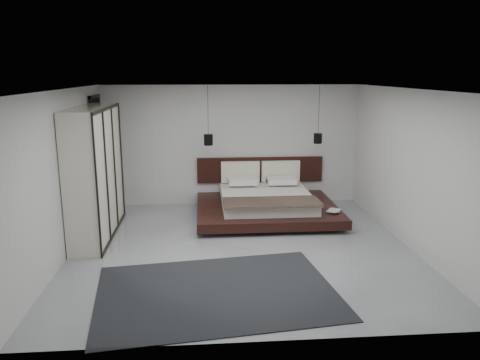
{
  "coord_description": "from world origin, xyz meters",
  "views": [
    {
      "loc": [
        -0.67,
        -7.87,
        3.08
      ],
      "look_at": [
        0.07,
        1.2,
        0.97
      ],
      "focal_mm": 35.0,
      "sensor_mm": 36.0,
      "label": 1
    }
  ],
  "objects": [
    {
      "name": "wall_back",
      "position": [
        0.0,
        3.0,
        1.4
      ],
      "size": [
        6.0,
        0.0,
        6.0
      ],
      "primitive_type": "plane",
      "rotation": [
        1.57,
        0.0,
        0.0
      ],
      "color": "silver",
      "rests_on": "floor"
    },
    {
      "name": "ceiling",
      "position": [
        0.0,
        0.0,
        2.8
      ],
      "size": [
        6.0,
        6.0,
        0.0
      ],
      "primitive_type": "plane",
      "rotation": [
        3.14,
        0.0,
        0.0
      ],
      "color": "white",
      "rests_on": "wall_back"
    },
    {
      "name": "book_lower",
      "position": [
        1.92,
        1.22,
        0.29
      ],
      "size": [
        0.27,
        0.32,
        0.03
      ],
      "primitive_type": "imported",
      "rotation": [
        0.0,
        0.0,
        -0.23
      ],
      "color": "#99724C",
      "rests_on": "bed"
    },
    {
      "name": "pendant_right",
      "position": [
        1.92,
        2.39,
        1.63
      ],
      "size": [
        0.19,
        0.19,
        1.29
      ],
      "color": "black",
      "rests_on": "ceiling"
    },
    {
      "name": "bed",
      "position": [
        0.69,
        1.9,
        0.3
      ],
      "size": [
        2.99,
        2.48,
        1.11
      ],
      "color": "black",
      "rests_on": "floor"
    },
    {
      "name": "wall_right",
      "position": [
        3.0,
        0.0,
        1.4
      ],
      "size": [
        0.0,
        6.0,
        6.0
      ],
      "primitive_type": "plane",
      "rotation": [
        1.57,
        0.0,
        -1.57
      ],
      "color": "silver",
      "rests_on": "floor"
    },
    {
      "name": "wall_front",
      "position": [
        0.0,
        -3.0,
        1.4
      ],
      "size": [
        6.0,
        0.0,
        6.0
      ],
      "primitive_type": "plane",
      "rotation": [
        -1.57,
        0.0,
        0.0
      ],
      "color": "silver",
      "rests_on": "floor"
    },
    {
      "name": "book_upper",
      "position": [
        1.9,
        1.18,
        0.32
      ],
      "size": [
        0.36,
        0.37,
        0.02
      ],
      "primitive_type": "imported",
      "rotation": [
        0.0,
        0.0,
        -0.63
      ],
      "color": "#99724C",
      "rests_on": "book_lower"
    },
    {
      "name": "lattice_screen",
      "position": [
        -2.95,
        2.45,
        1.3
      ],
      "size": [
        0.05,
        0.9,
        2.6
      ],
      "primitive_type": "cube",
      "color": "black",
      "rests_on": "floor"
    },
    {
      "name": "pendant_left",
      "position": [
        -0.53,
        2.39,
        1.63
      ],
      "size": [
        0.2,
        0.2,
        1.3
      ],
      "color": "black",
      "rests_on": "ceiling"
    },
    {
      "name": "wall_left",
      "position": [
        -3.0,
        0.0,
        1.4
      ],
      "size": [
        0.0,
        6.0,
        6.0
      ],
      "primitive_type": "plane",
      "rotation": [
        1.57,
        0.0,
        1.57
      ],
      "color": "silver",
      "rests_on": "floor"
    },
    {
      "name": "floor",
      "position": [
        0.0,
        0.0,
        0.0
      ],
      "size": [
        6.0,
        6.0,
        0.0
      ],
      "primitive_type": "plane",
      "color": "#999CA2",
      "rests_on": "ground"
    },
    {
      "name": "rug",
      "position": [
        -0.5,
        -1.7,
        0.01
      ],
      "size": [
        3.63,
        2.8,
        0.01
      ],
      "primitive_type": "cube",
      "rotation": [
        0.0,
        0.0,
        0.12
      ],
      "color": "black",
      "rests_on": "floor"
    },
    {
      "name": "wardrobe",
      "position": [
        -2.7,
        0.96,
        1.23
      ],
      "size": [
        0.59,
        2.51,
        2.46
      ],
      "color": "beige",
      "rests_on": "floor"
    }
  ]
}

